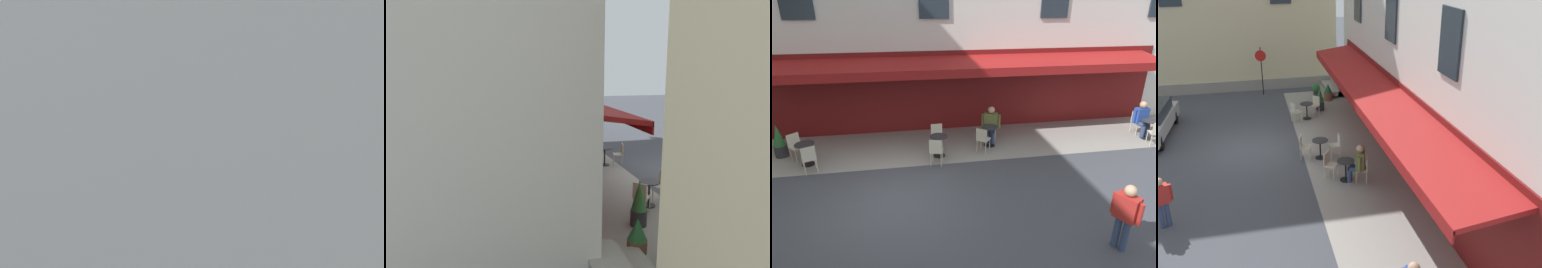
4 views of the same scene
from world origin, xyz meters
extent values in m
plane|color=#42444C|center=(0.00, 0.00, 0.00)|extent=(70.00, 70.00, 0.00)
cube|color=gray|center=(-3.25, -3.40, 0.00)|extent=(20.50, 3.20, 0.01)
cube|color=maroon|center=(-3.00, -4.97, 1.60)|extent=(16.00, 0.06, 3.20)
cube|color=maroon|center=(-3.00, -4.15, 2.85)|extent=(15.00, 1.70, 0.36)
cube|color=maroon|center=(-3.00, -3.32, 2.62)|extent=(15.00, 0.04, 0.28)
cylinder|color=black|center=(-3.39, -2.96, 0.01)|extent=(0.40, 0.40, 0.03)
cylinder|color=black|center=(-3.39, -2.96, 0.36)|extent=(0.06, 0.06, 0.72)
cylinder|color=#2D2D33|center=(-3.39, -2.96, 0.73)|extent=(0.60, 0.60, 0.03)
cylinder|color=beige|center=(-3.29, -2.56, 0.23)|extent=(0.03, 0.03, 0.45)
cylinder|color=beige|center=(-3.02, -2.77, 0.23)|extent=(0.03, 0.03, 0.45)
cylinder|color=beige|center=(-3.08, -2.29, 0.23)|extent=(0.03, 0.03, 0.45)
cylinder|color=beige|center=(-2.81, -2.50, 0.23)|extent=(0.03, 0.03, 0.45)
cube|color=beige|center=(-3.05, -2.53, 0.47)|extent=(0.56, 0.56, 0.04)
cube|color=beige|center=(-2.94, -2.39, 0.70)|extent=(0.34, 0.28, 0.42)
cylinder|color=beige|center=(-3.35, -3.38, 0.23)|extent=(0.03, 0.03, 0.45)
cylinder|color=beige|center=(-3.67, -3.27, 0.23)|extent=(0.03, 0.03, 0.45)
cylinder|color=beige|center=(-3.45, -3.70, 0.23)|extent=(0.03, 0.03, 0.45)
cylinder|color=beige|center=(-3.78, -3.59, 0.23)|extent=(0.03, 0.03, 0.45)
cube|color=beige|center=(-3.56, -3.49, 0.47)|extent=(0.51, 0.51, 0.04)
cube|color=beige|center=(-3.62, -3.66, 0.70)|extent=(0.39, 0.17, 0.42)
cylinder|color=black|center=(-1.47, -2.41, 0.01)|extent=(0.40, 0.40, 0.03)
cylinder|color=black|center=(-1.47, -2.41, 0.36)|extent=(0.06, 0.06, 0.72)
cylinder|color=#2D2D33|center=(-1.47, -2.41, 0.73)|extent=(0.60, 0.60, 0.03)
cylinder|color=beige|center=(-1.54, -2.00, 0.23)|extent=(0.03, 0.03, 0.45)
cylinder|color=beige|center=(-1.21, -2.08, 0.23)|extent=(0.03, 0.03, 0.45)
cylinder|color=beige|center=(-1.46, -1.67, 0.23)|extent=(0.03, 0.03, 0.45)
cylinder|color=beige|center=(-1.13, -1.75, 0.23)|extent=(0.03, 0.03, 0.45)
cube|color=beige|center=(-1.34, -1.88, 0.47)|extent=(0.48, 0.48, 0.04)
cube|color=beige|center=(-1.29, -1.70, 0.70)|extent=(0.40, 0.13, 0.42)
cylinder|color=beige|center=(-1.29, -2.79, 0.23)|extent=(0.03, 0.03, 0.45)
cylinder|color=beige|center=(-1.63, -2.79, 0.23)|extent=(0.03, 0.03, 0.45)
cylinder|color=beige|center=(-1.29, -3.13, 0.23)|extent=(0.03, 0.03, 0.45)
cylinder|color=beige|center=(-1.63, -3.13, 0.23)|extent=(0.03, 0.03, 0.45)
cube|color=beige|center=(-1.46, -2.96, 0.47)|extent=(0.40, 0.40, 0.04)
cube|color=beige|center=(-1.46, -3.14, 0.70)|extent=(0.40, 0.04, 0.42)
cylinder|color=black|center=(-9.57, -2.54, 0.01)|extent=(0.40, 0.40, 0.03)
cylinder|color=black|center=(-9.57, -2.54, 0.36)|extent=(0.06, 0.06, 0.72)
cylinder|color=#2D2D33|center=(-9.57, -2.54, 0.73)|extent=(0.60, 0.60, 0.03)
cylinder|color=beige|center=(-9.63, -2.13, 0.23)|extent=(0.03, 0.03, 0.45)
cylinder|color=beige|center=(-9.30, -2.22, 0.23)|extent=(0.03, 0.03, 0.45)
cylinder|color=beige|center=(-9.21, -1.90, 0.23)|extent=(0.03, 0.03, 0.45)
cube|color=beige|center=(-9.42, -2.01, 0.47)|extent=(0.49, 0.49, 0.04)
cylinder|color=beige|center=(-9.38, -2.91, 0.23)|extent=(0.03, 0.03, 0.45)
cylinder|color=beige|center=(-9.71, -2.93, 0.23)|extent=(0.03, 0.03, 0.45)
cylinder|color=beige|center=(-9.35, -3.25, 0.23)|extent=(0.03, 0.03, 0.45)
cylinder|color=beige|center=(-9.69, -3.27, 0.23)|extent=(0.03, 0.03, 0.45)
cube|color=beige|center=(-9.53, -3.09, 0.47)|extent=(0.43, 0.43, 0.04)
cube|color=beige|center=(-9.52, -3.27, 0.70)|extent=(0.40, 0.07, 0.42)
cylinder|color=black|center=(2.82, -2.51, 0.01)|extent=(0.40, 0.40, 0.03)
cylinder|color=black|center=(2.82, -2.51, 0.36)|extent=(0.06, 0.06, 0.72)
cylinder|color=#2D2D33|center=(2.82, -2.51, 0.73)|extent=(0.60, 0.60, 0.03)
cylinder|color=beige|center=(2.51, -2.23, 0.23)|extent=(0.03, 0.03, 0.45)
cylinder|color=beige|center=(2.82, -2.09, 0.23)|extent=(0.03, 0.03, 0.45)
cylinder|color=beige|center=(2.37, -1.91, 0.23)|extent=(0.03, 0.03, 0.45)
cylinder|color=beige|center=(2.68, -1.78, 0.23)|extent=(0.03, 0.03, 0.45)
cube|color=beige|center=(2.60, -2.00, 0.47)|extent=(0.53, 0.53, 0.04)
cube|color=beige|center=(2.52, -1.84, 0.70)|extent=(0.38, 0.20, 0.42)
cylinder|color=beige|center=(3.20, -2.66, 0.23)|extent=(0.03, 0.03, 0.45)
cylinder|color=beige|center=(2.96, -2.90, 0.23)|extent=(0.03, 0.03, 0.45)
cylinder|color=beige|center=(3.44, -2.91, 0.23)|extent=(0.03, 0.03, 0.45)
cylinder|color=beige|center=(3.19, -3.15, 0.23)|extent=(0.03, 0.03, 0.45)
cube|color=beige|center=(3.20, -2.90, 0.47)|extent=(0.57, 0.57, 0.04)
cube|color=beige|center=(3.32, -3.04, 0.70)|extent=(0.32, 0.30, 0.42)
cylinder|color=navy|center=(-3.34, -3.12, 0.23)|extent=(0.16, 0.16, 0.47)
cylinder|color=navy|center=(-3.39, -3.29, 0.49)|extent=(0.27, 0.39, 0.17)
cylinder|color=navy|center=(-3.52, -3.06, 0.23)|extent=(0.16, 0.16, 0.47)
cylinder|color=navy|center=(-3.58, -3.23, 0.49)|extent=(0.27, 0.39, 0.17)
cube|color=olive|center=(-3.54, -3.43, 0.79)|extent=(0.56, 0.43, 0.60)
sphere|color=tan|center=(-3.54, -3.43, 1.23)|extent=(0.27, 0.27, 0.27)
cylinder|color=olive|center=(-3.26, -3.52, 0.77)|extent=(0.11, 0.11, 0.53)
cylinder|color=olive|center=(-3.83, -3.33, 0.77)|extent=(0.11, 0.11, 0.53)
cylinder|color=navy|center=(-9.46, -2.67, 0.23)|extent=(0.16, 0.16, 0.47)
cylinder|color=navy|center=(-9.45, -2.85, 0.49)|extent=(0.19, 0.37, 0.17)
cylinder|color=navy|center=(-9.66, -2.68, 0.23)|extent=(0.16, 0.16, 0.47)
cylinder|color=navy|center=(-9.65, -2.86, 0.49)|extent=(0.19, 0.37, 0.17)
cube|color=#28479E|center=(-9.54, -3.03, 0.79)|extent=(0.52, 0.32, 0.61)
sphere|color=tan|center=(-9.54, -3.03, 1.23)|extent=(0.27, 0.27, 0.27)
cylinder|color=#28479E|center=(-9.23, -3.01, 0.78)|extent=(0.11, 0.11, 0.54)
cylinder|color=#28479E|center=(-9.84, -3.05, 0.78)|extent=(0.11, 0.11, 0.54)
cylinder|color=navy|center=(-4.81, 2.56, 0.39)|extent=(0.15, 0.15, 0.77)
cylinder|color=navy|center=(-4.89, 2.71, 0.39)|extent=(0.15, 0.15, 0.77)
cube|color=red|center=(-4.85, 2.64, 1.05)|extent=(0.43, 0.52, 0.55)
sphere|color=tan|center=(-4.85, 2.64, 1.44)|extent=(0.24, 0.24, 0.24)
cylinder|color=red|center=(-4.73, 2.39, 1.03)|extent=(0.10, 0.10, 0.48)
cylinder|color=red|center=(-4.98, 2.88, 1.03)|extent=(0.10, 0.10, 0.48)
cylinder|color=#2D2D33|center=(3.87, -3.30, 0.21)|extent=(0.42, 0.42, 0.42)
cone|color=#2D6B33|center=(3.87, -3.30, 0.79)|extent=(0.40, 0.40, 0.75)
camera|label=1|loc=(-15.41, -10.41, 3.84)|focal=40.71mm
camera|label=2|loc=(11.16, -6.74, 3.95)|focal=31.11mm
camera|label=3|loc=(-0.66, 7.34, 4.92)|focal=29.46mm
camera|label=4|loc=(-16.32, -0.08, 7.33)|focal=41.05mm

